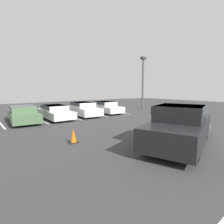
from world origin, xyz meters
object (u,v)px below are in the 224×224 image
(parked_sedan_c, at_px, (83,109))
(traffic_cone, at_px, (73,136))
(pickup_truck, at_px, (181,125))
(parked_sedan_d, at_px, (105,107))
(parked_sedan_b, at_px, (55,111))
(light_post, at_px, (143,80))
(parked_sedan_a, at_px, (23,113))

(parked_sedan_c, distance_m, traffic_cone, 8.45)
(pickup_truck, bearing_deg, parked_sedan_d, 52.42)
(parked_sedan_b, height_order, traffic_cone, parked_sedan_b)
(traffic_cone, bearing_deg, parked_sedan_d, 45.23)
(pickup_truck, xyz_separation_m, parked_sedan_b, (-1.87, 10.29, -0.27))
(parked_sedan_b, distance_m, light_post, 11.65)
(pickup_truck, distance_m, parked_sedan_a, 11.16)
(parked_sedan_d, bearing_deg, pickup_truck, -15.64)
(parked_sedan_a, relative_size, light_post, 0.76)
(parked_sedan_c, height_order, traffic_cone, parked_sedan_c)
(parked_sedan_a, relative_size, parked_sedan_b, 1.00)
(parked_sedan_d, height_order, traffic_cone, parked_sedan_d)
(light_post, bearing_deg, parked_sedan_c, -178.04)
(parked_sedan_c, distance_m, parked_sedan_d, 2.70)
(parked_sedan_c, relative_size, traffic_cone, 7.23)
(parked_sedan_b, distance_m, parked_sedan_c, 2.69)
(pickup_truck, distance_m, traffic_cone, 4.89)
(traffic_cone, bearing_deg, parked_sedan_b, 75.69)
(parked_sedan_c, relative_size, parked_sedan_d, 1.08)
(pickup_truck, bearing_deg, parked_sedan_b, 81.37)
(pickup_truck, bearing_deg, traffic_cone, 120.44)
(parked_sedan_b, bearing_deg, traffic_cone, -12.76)
(light_post, bearing_deg, parked_sedan_d, -178.36)
(parked_sedan_a, bearing_deg, pickup_truck, 27.22)
(parked_sedan_a, xyz_separation_m, parked_sedan_b, (2.44, -0.00, -0.03))
(pickup_truck, height_order, parked_sedan_c, pickup_truck)
(parked_sedan_a, height_order, traffic_cone, parked_sedan_a)
(traffic_cone, bearing_deg, light_post, 29.62)
(light_post, bearing_deg, pickup_truck, -131.53)
(light_post, relative_size, traffic_cone, 9.84)
(pickup_truck, distance_m, light_post, 14.41)
(parked_sedan_c, height_order, parked_sedan_d, parked_sedan_c)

